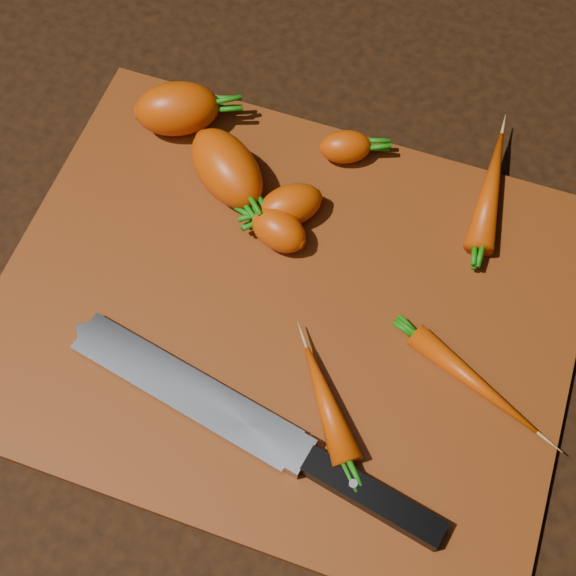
% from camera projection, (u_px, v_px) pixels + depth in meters
% --- Properties ---
extents(ground, '(2.00, 2.00, 0.01)m').
position_uv_depth(ground, '(284.00, 315.00, 0.72)').
color(ground, black).
extents(cutting_board, '(0.50, 0.40, 0.01)m').
position_uv_depth(cutting_board, '(284.00, 310.00, 0.71)').
color(cutting_board, '#6B2E0E').
rests_on(cutting_board, ground).
extents(carrot_0, '(0.10, 0.08, 0.05)m').
position_uv_depth(carrot_0, '(177.00, 109.00, 0.77)').
color(carrot_0, '#C24108').
rests_on(carrot_0, cutting_board).
extents(carrot_1, '(0.06, 0.05, 0.04)m').
position_uv_depth(carrot_1, '(279.00, 230.00, 0.72)').
color(carrot_1, '#C24108').
rests_on(carrot_1, cutting_board).
extents(carrot_2, '(0.10, 0.10, 0.05)m').
position_uv_depth(carrot_2, '(227.00, 168.00, 0.74)').
color(carrot_2, '#C24108').
rests_on(carrot_2, cutting_board).
extents(carrot_3, '(0.07, 0.07, 0.04)m').
position_uv_depth(carrot_3, '(290.00, 206.00, 0.73)').
color(carrot_3, '#C24108').
rests_on(carrot_3, cutting_board).
extents(carrot_4, '(0.06, 0.05, 0.03)m').
position_uv_depth(carrot_4, '(346.00, 147.00, 0.76)').
color(carrot_4, '#C24108').
rests_on(carrot_4, cutting_board).
extents(carrot_5, '(0.03, 0.13, 0.03)m').
position_uv_depth(carrot_5, '(490.00, 189.00, 0.74)').
color(carrot_5, '#C24108').
rests_on(carrot_5, cutting_board).
extents(carrot_6, '(0.12, 0.07, 0.02)m').
position_uv_depth(carrot_6, '(474.00, 382.00, 0.66)').
color(carrot_6, '#C24108').
rests_on(carrot_6, cutting_board).
extents(carrot_7, '(0.08, 0.10, 0.03)m').
position_uv_depth(carrot_7, '(326.00, 404.00, 0.65)').
color(carrot_7, '#C24108').
rests_on(carrot_7, cutting_board).
extents(knife, '(0.34, 0.10, 0.02)m').
position_uv_depth(knife, '(206.00, 401.00, 0.66)').
color(knife, gray).
rests_on(knife, cutting_board).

